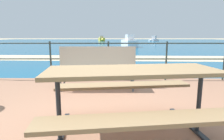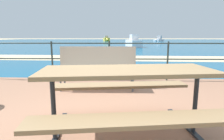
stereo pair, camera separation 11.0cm
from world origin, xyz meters
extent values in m
plane|color=tan|center=(0.00, 0.00, 0.00)|extent=(240.00, 240.00, 0.00)
cube|color=#996B51|center=(0.00, 0.00, 0.03)|extent=(6.40, 5.20, 0.06)
cube|color=#145B84|center=(0.00, 40.00, 0.01)|extent=(90.00, 90.00, 0.01)
cube|color=beige|center=(0.00, 7.92, 0.01)|extent=(54.06, 4.71, 0.01)
cube|color=#8C704C|center=(0.33, -0.40, 0.81)|extent=(1.86, 0.89, 0.04)
cube|color=#8C704C|center=(0.40, -0.94, 0.51)|extent=(1.81, 0.49, 0.04)
cube|color=#8C704C|center=(0.26, 0.14, 0.51)|extent=(1.81, 0.49, 0.04)
cylinder|color=#1E2328|center=(-0.44, -0.50, 0.44)|extent=(0.06, 0.06, 0.75)
cube|color=#1E2328|center=(-0.44, -0.50, 0.07)|extent=(0.23, 1.34, 0.03)
cylinder|color=#1E2328|center=(1.10, -0.30, 0.44)|extent=(0.06, 0.06, 0.75)
cube|color=#1E2328|center=(1.10, -0.30, 0.07)|extent=(0.23, 1.34, 0.03)
cube|color=tan|center=(-0.21, 1.50, 0.49)|extent=(1.63, 0.42, 0.04)
cube|color=tan|center=(-0.21, 1.68, 0.73)|extent=(1.63, 0.07, 0.45)
cylinder|color=#4C5156|center=(-0.94, 1.34, 0.28)|extent=(0.04, 0.04, 0.43)
cylinder|color=#4C5156|center=(-0.94, 1.64, 0.28)|extent=(0.04, 0.04, 0.43)
cylinder|color=#4C5156|center=(0.53, 1.36, 0.28)|extent=(0.04, 0.04, 0.43)
cylinder|color=#4C5156|center=(0.52, 1.66, 0.28)|extent=(0.04, 0.04, 0.43)
cylinder|color=#2D3833|center=(-1.48, 2.43, 0.55)|extent=(0.04, 0.04, 0.99)
cylinder|color=#2D3833|center=(0.00, 2.43, 0.55)|extent=(0.04, 0.04, 0.99)
cylinder|color=#2D3833|center=(1.48, 2.43, 0.55)|extent=(0.04, 0.04, 0.99)
cylinder|color=#2D3833|center=(2.95, 2.43, 0.55)|extent=(0.04, 0.04, 0.99)
cylinder|color=#2D3833|center=(0.00, 2.43, 1.00)|extent=(5.90, 0.03, 0.03)
cylinder|color=#2D3833|center=(0.00, 2.43, 0.60)|extent=(5.90, 0.03, 0.03)
cube|color=silver|center=(10.41, 46.40, 0.28)|extent=(3.11, 3.57, 0.53)
cube|color=#A5A8AD|center=(10.56, 46.61, 0.98)|extent=(1.25, 1.21, 0.88)
cone|color=silver|center=(9.28, 44.83, 0.28)|extent=(0.68, 0.69, 0.48)
cube|color=silver|center=(1.92, 19.60, 0.40)|extent=(1.67, 4.36, 0.78)
cube|color=silver|center=(1.96, 19.29, 1.10)|extent=(0.92, 1.52, 0.62)
cone|color=silver|center=(1.60, 21.96, 0.40)|extent=(0.76, 0.59, 0.70)
cube|color=yellow|center=(-2.98, 47.16, 0.44)|extent=(2.01, 4.23, 0.86)
cube|color=#A5A8AD|center=(-3.03, 47.46, 1.14)|extent=(1.08, 1.14, 0.54)
cone|color=yellow|center=(-2.57, 44.92, 0.44)|extent=(0.86, 0.63, 0.78)
camera|label=1|loc=(0.13, -2.34, 1.16)|focal=30.17mm
camera|label=2|loc=(0.24, -2.34, 1.16)|focal=30.17mm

